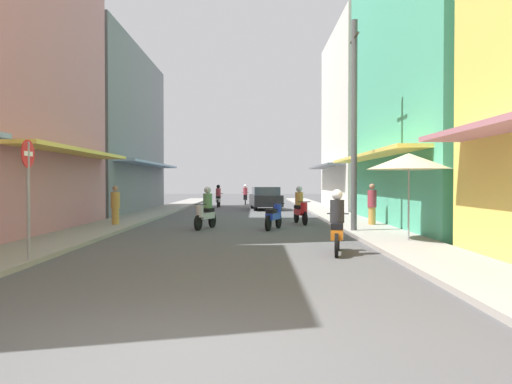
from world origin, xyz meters
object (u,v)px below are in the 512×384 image
motorbike_silver (206,210)px  utility_pole (354,125)px  vendor_umbrella (409,161)px  parked_car (266,198)px  motorbike_red (300,207)px  motorbike_blue (274,216)px  motorbike_white (219,197)px  pedestrian_far (115,207)px  street_sign_no_entry (28,184)px  pedestrian_foreground (372,206)px  motorbike_orange (337,225)px  motorbike_black (245,196)px

motorbike_silver → utility_pole: utility_pole is taller
vendor_umbrella → parked_car: bearing=101.5°
motorbike_red → motorbike_blue: size_ratio=1.03×
vendor_umbrella → motorbike_white: bearing=108.0°
pedestrian_far → street_sign_no_entry: (0.63, -8.87, 0.91)m
motorbike_blue → street_sign_no_entry: bearing=-124.3°
motorbike_white → vendor_umbrella: size_ratio=0.71×
motorbike_blue → motorbike_white: bearing=101.2°
street_sign_no_entry → pedestrian_foreground: bearing=43.4°
motorbike_red → vendor_umbrella: 7.60m
motorbike_orange → utility_pole: utility_pole is taller
motorbike_black → pedestrian_foreground: size_ratio=1.07×
pedestrian_foreground → pedestrian_far: pedestrian_foreground is taller
motorbike_red → motorbike_white: same height
motorbike_blue → parked_car: bearing=90.2°
motorbike_blue → parked_car: size_ratio=0.41×
motorbike_white → vendor_umbrella: 22.28m
utility_pole → motorbike_orange: bearing=-105.5°
pedestrian_foreground → pedestrian_far: 9.90m
street_sign_no_entry → motorbike_blue: bearing=55.7°
motorbike_silver → motorbike_orange: bearing=-59.6°
pedestrian_far → utility_pole: 9.52m
pedestrian_far → parked_car: bearing=64.5°
motorbike_orange → motorbike_blue: 6.52m
pedestrian_far → vendor_umbrella: bearing=-29.0°
motorbike_orange → motorbike_blue: (-1.32, 6.38, -0.20)m
motorbike_silver → parked_car: motorbike_silver is taller
motorbike_orange → motorbike_black: (-2.82, 27.15, 0.00)m
motorbike_white → vendor_umbrella: vendor_umbrella is taller
motorbike_silver → motorbike_blue: 2.56m
motorbike_orange → street_sign_no_entry: street_sign_no_entry is taller
motorbike_red → pedestrian_foreground: (2.61, -1.73, 0.15)m
motorbike_black → pedestrian_far: bearing=-103.0°
motorbike_orange → motorbike_white: (-4.59, 22.97, 0.00)m
parked_car → street_sign_no_entry: size_ratio=1.60×
street_sign_no_entry → motorbike_red: bearing=57.6°
utility_pole → motorbike_white: bearing=108.1°
motorbike_orange → pedestrian_far: 10.36m
motorbike_black → motorbike_silver: (-1.04, -20.59, 0.00)m
motorbike_orange → motorbike_red: 8.86m
motorbike_silver → parked_car: (2.48, 13.31, 0.04)m
motorbike_black → motorbike_orange: bearing=-84.1°
motorbike_silver → motorbike_blue: size_ratio=1.00×
motorbike_red → parked_car: motorbike_red is taller
utility_pole → street_sign_no_entry: bearing=-141.5°
motorbike_silver → utility_pole: 6.24m
motorbike_silver → street_sign_no_entry: size_ratio=0.66×
motorbike_red → street_sign_no_entry: 12.48m
pedestrian_far → motorbike_white: bearing=79.8°
parked_car → utility_pole: size_ratio=0.59×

